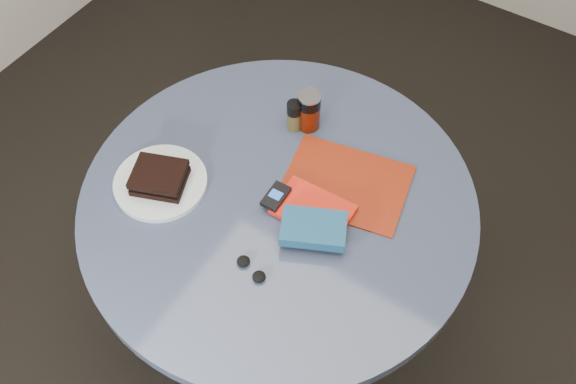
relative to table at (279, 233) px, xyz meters
The scene contains 11 objects.
ground 0.59m from the table, ahead, with size 4.00×4.00×0.00m, color black.
table is the anchor object (origin of this frame).
plate 0.35m from the table, 155.81° to the right, with size 0.24×0.24×0.02m, color white.
sandwich 0.36m from the table, 154.57° to the right, with size 0.16×0.15×0.05m.
soda_can 0.34m from the table, 104.11° to the left, with size 0.06×0.06×0.12m.
pepper_grinder 0.32m from the table, 112.45° to the left, with size 0.05×0.05×0.09m.
magazine 0.24m from the table, 46.79° to the left, with size 0.31×0.23×0.01m, color maroon.
red_book 0.20m from the table, ahead, with size 0.18×0.12×0.02m, color red.
novel 0.24m from the table, 19.95° to the right, with size 0.15×0.10×0.03m, color navy.
mp3_player 0.19m from the table, 77.57° to the right, with size 0.05×0.08×0.01m.
headphones 0.27m from the table, 73.78° to the right, with size 0.09×0.05×0.02m.
Camera 1 is at (0.52, -0.76, 2.07)m, focal length 40.00 mm.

